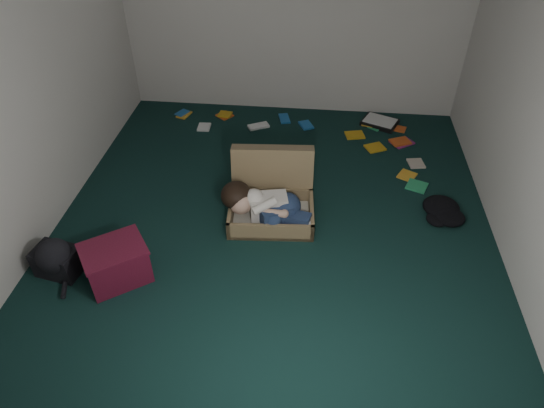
# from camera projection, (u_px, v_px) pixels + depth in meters

# --- Properties ---
(floor) EXTENTS (4.50, 4.50, 0.00)m
(floor) POSITION_uv_depth(u_px,v_px,m) (274.00, 223.00, 4.52)
(floor) COLOR black
(floor) RESTS_ON ground
(wall_back) EXTENTS (4.50, 0.00, 4.50)m
(wall_back) POSITION_uv_depth(u_px,v_px,m) (294.00, 4.00, 5.43)
(wall_back) COLOR silver
(wall_back) RESTS_ON ground
(wall_front) EXTENTS (4.50, 0.00, 4.50)m
(wall_front) POSITION_uv_depth(u_px,v_px,m) (218.00, 349.00, 1.96)
(wall_front) COLOR silver
(wall_front) RESTS_ON ground
(wall_left) EXTENTS (0.00, 4.50, 4.50)m
(wall_left) POSITION_uv_depth(u_px,v_px,m) (24.00, 83.00, 3.85)
(wall_left) COLOR silver
(wall_left) RESTS_ON ground
(suitcase) EXTENTS (0.83, 0.81, 0.57)m
(suitcase) POSITION_uv_depth(u_px,v_px,m) (272.00, 196.00, 4.55)
(suitcase) COLOR olive
(suitcase) RESTS_ON floor
(person) EXTENTS (0.85, 0.40, 0.35)m
(person) POSITION_uv_depth(u_px,v_px,m) (265.00, 205.00, 4.38)
(person) COLOR silver
(person) RESTS_ON suitcase
(maroon_bin) EXTENTS (0.62, 0.60, 0.34)m
(maroon_bin) POSITION_uv_depth(u_px,v_px,m) (116.00, 263.00, 3.88)
(maroon_bin) COLOR #581226
(maroon_bin) RESTS_ON floor
(backpack) EXTENTS (0.50, 0.43, 0.26)m
(backpack) POSITION_uv_depth(u_px,v_px,m) (58.00, 260.00, 3.96)
(backpack) COLOR black
(backpack) RESTS_ON floor
(clothing_pile) EXTENTS (0.48, 0.39, 0.15)m
(clothing_pile) POSITION_uv_depth(u_px,v_px,m) (438.00, 209.00, 4.55)
(clothing_pile) COLOR black
(clothing_pile) RESTS_ON floor
(paper_tray) EXTENTS (0.50, 0.44, 0.06)m
(paper_tray) POSITION_uv_depth(u_px,v_px,m) (380.00, 122.00, 5.91)
(paper_tray) COLOR black
(paper_tray) RESTS_ON floor
(book_scatter) EXTENTS (2.96, 1.48, 0.02)m
(book_scatter) POSITION_uv_depth(u_px,v_px,m) (325.00, 137.00, 5.69)
(book_scatter) COLOR gold
(book_scatter) RESTS_ON floor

